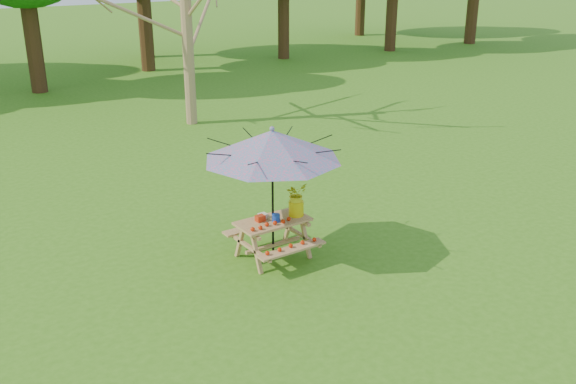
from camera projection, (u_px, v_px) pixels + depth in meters
picnic_table at (273, 239)px, 10.60m from camera, size 1.20×1.32×0.67m
patio_umbrella at (272, 145)px, 10.03m from camera, size 2.46×2.46×2.25m
produce_bins at (268, 218)px, 10.45m from camera, size 0.34×0.40×0.13m
tomatoes_row at (271, 224)px, 10.25m from camera, size 0.77×0.13×0.07m
flower_bucket at (296, 198)px, 10.57m from camera, size 0.38×0.34×0.57m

